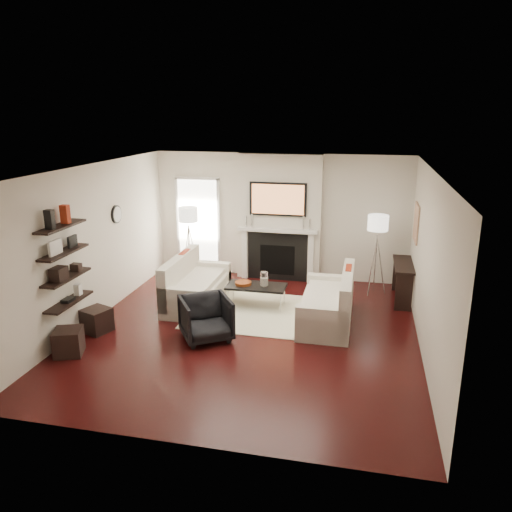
% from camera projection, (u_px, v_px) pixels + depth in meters
% --- Properties ---
extents(room_envelope, '(6.00, 6.00, 6.00)m').
position_uv_depth(room_envelope, '(248.00, 254.00, 7.95)').
color(room_envelope, '#340B0B').
rests_on(room_envelope, ground).
extents(chimney_breast, '(1.80, 0.25, 2.70)m').
position_uv_depth(chimney_breast, '(279.00, 218.00, 10.65)').
color(chimney_breast, silver).
rests_on(chimney_breast, floor).
extents(fireplace_surround, '(1.30, 0.02, 1.04)m').
position_uv_depth(fireplace_surround, '(277.00, 257.00, 10.75)').
color(fireplace_surround, black).
rests_on(fireplace_surround, floor).
extents(firebox, '(0.75, 0.02, 0.65)m').
position_uv_depth(firebox, '(277.00, 260.00, 10.77)').
color(firebox, black).
rests_on(firebox, floor).
extents(mantel_pilaster_l, '(0.12, 0.08, 1.10)m').
position_uv_depth(mantel_pilaster_l, '(245.00, 254.00, 10.87)').
color(mantel_pilaster_l, white).
rests_on(mantel_pilaster_l, floor).
extents(mantel_pilaster_r, '(0.12, 0.08, 1.10)m').
position_uv_depth(mantel_pilaster_r, '(311.00, 258.00, 10.57)').
color(mantel_pilaster_r, white).
rests_on(mantel_pilaster_r, floor).
extents(mantel_shelf, '(1.70, 0.18, 0.07)m').
position_uv_depth(mantel_shelf, '(277.00, 230.00, 10.54)').
color(mantel_shelf, white).
rests_on(mantel_shelf, chimney_breast).
extents(tv_body, '(1.20, 0.06, 0.70)m').
position_uv_depth(tv_body, '(278.00, 199.00, 10.38)').
color(tv_body, black).
rests_on(tv_body, chimney_breast).
extents(tv_screen, '(1.10, 0.00, 0.62)m').
position_uv_depth(tv_screen, '(278.00, 199.00, 10.35)').
color(tv_screen, '#BF723F').
rests_on(tv_screen, tv_body).
extents(candlestick_l_tall, '(0.04, 0.04, 0.30)m').
position_uv_depth(candlestick_l_tall, '(252.00, 220.00, 10.61)').
color(candlestick_l_tall, silver).
rests_on(candlestick_l_tall, mantel_shelf).
extents(candlestick_l_short, '(0.04, 0.04, 0.24)m').
position_uv_depth(candlestick_l_short, '(246.00, 221.00, 10.64)').
color(candlestick_l_short, silver).
rests_on(candlestick_l_short, mantel_shelf).
extents(candlestick_r_tall, '(0.04, 0.04, 0.30)m').
position_uv_depth(candlestick_r_tall, '(304.00, 223.00, 10.38)').
color(candlestick_r_tall, silver).
rests_on(candlestick_r_tall, mantel_shelf).
extents(candlestick_r_short, '(0.04, 0.04, 0.24)m').
position_uv_depth(candlestick_r_short, '(310.00, 225.00, 10.36)').
color(candlestick_r_short, silver).
rests_on(candlestick_r_short, mantel_shelf).
extents(hallway_panel, '(0.90, 0.02, 2.10)m').
position_uv_depth(hallway_panel, '(199.00, 226.00, 11.21)').
color(hallway_panel, white).
rests_on(hallway_panel, floor).
extents(door_trim_l, '(0.06, 0.06, 2.16)m').
position_uv_depth(door_trim_l, '(178.00, 225.00, 11.29)').
color(door_trim_l, white).
rests_on(door_trim_l, floor).
extents(door_trim_r, '(0.06, 0.06, 2.16)m').
position_uv_depth(door_trim_r, '(219.00, 228.00, 11.09)').
color(door_trim_r, white).
rests_on(door_trim_r, floor).
extents(door_trim_top, '(1.02, 0.06, 0.06)m').
position_uv_depth(door_trim_top, '(197.00, 178.00, 10.89)').
color(door_trim_top, white).
rests_on(door_trim_top, wall_back).
extents(rug, '(2.60, 2.00, 0.01)m').
position_uv_depth(rug, '(262.00, 313.00, 9.11)').
color(rug, '#EFE9C4').
rests_on(rug, floor).
extents(loveseat_left_base, '(0.85, 1.80, 0.42)m').
position_uv_depth(loveseat_left_base, '(197.00, 293.00, 9.48)').
color(loveseat_left_base, beige).
rests_on(loveseat_left_base, floor).
extents(loveseat_left_back, '(0.18, 1.80, 0.80)m').
position_uv_depth(loveseat_left_back, '(180.00, 276.00, 9.46)').
color(loveseat_left_back, beige).
rests_on(loveseat_left_back, floor).
extents(loveseat_left_arm_n, '(0.85, 0.18, 0.60)m').
position_uv_depth(loveseat_left_arm_n, '(182.00, 305.00, 8.70)').
color(loveseat_left_arm_n, beige).
rests_on(loveseat_left_arm_n, floor).
extents(loveseat_left_arm_s, '(0.85, 0.18, 0.60)m').
position_uv_depth(loveseat_left_arm_s, '(210.00, 276.00, 10.21)').
color(loveseat_left_arm_s, beige).
rests_on(loveseat_left_arm_s, floor).
extents(loveseat_left_cushion, '(0.63, 1.44, 0.10)m').
position_uv_depth(loveseat_left_cushion, '(199.00, 281.00, 9.40)').
color(loveseat_left_cushion, beige).
rests_on(loveseat_left_cushion, loveseat_left_base).
extents(pillow_left_orange, '(0.10, 0.42, 0.42)m').
position_uv_depth(pillow_left_orange, '(185.00, 262.00, 9.69)').
color(pillow_left_orange, maroon).
rests_on(pillow_left_orange, loveseat_left_cushion).
extents(pillow_left_charcoal, '(0.10, 0.40, 0.40)m').
position_uv_depth(pillow_left_charcoal, '(174.00, 272.00, 9.13)').
color(pillow_left_charcoal, black).
rests_on(pillow_left_charcoal, loveseat_left_cushion).
extents(loveseat_right_base, '(0.85, 1.80, 0.42)m').
position_uv_depth(loveseat_right_base, '(326.00, 311.00, 8.65)').
color(loveseat_right_base, beige).
rests_on(loveseat_right_base, floor).
extents(loveseat_right_back, '(0.18, 1.80, 0.80)m').
position_uv_depth(loveseat_right_back, '(347.00, 296.00, 8.49)').
color(loveseat_right_back, beige).
rests_on(loveseat_right_back, floor).
extents(loveseat_right_arm_n, '(0.85, 0.18, 0.60)m').
position_uv_depth(loveseat_right_arm_n, '(322.00, 325.00, 7.86)').
color(loveseat_right_arm_n, beige).
rests_on(loveseat_right_arm_n, floor).
extents(loveseat_right_arm_s, '(0.85, 0.18, 0.60)m').
position_uv_depth(loveseat_right_arm_s, '(330.00, 290.00, 9.38)').
color(loveseat_right_arm_s, beige).
rests_on(loveseat_right_arm_s, floor).
extents(loveseat_right_cushion, '(0.63, 1.44, 0.10)m').
position_uv_depth(loveseat_right_cushion, '(324.00, 297.00, 8.59)').
color(loveseat_right_cushion, beige).
rests_on(loveseat_right_cushion, loveseat_right_base).
extents(pillow_right_orange, '(0.10, 0.42, 0.42)m').
position_uv_depth(pillow_right_orange, '(348.00, 279.00, 8.71)').
color(pillow_right_orange, maroon).
rests_on(pillow_right_orange, loveseat_right_cushion).
extents(pillow_right_charcoal, '(0.10, 0.40, 0.40)m').
position_uv_depth(pillow_right_charcoal, '(346.00, 291.00, 8.15)').
color(pillow_right_charcoal, black).
rests_on(pillow_right_charcoal, loveseat_right_cushion).
extents(coffee_table, '(1.10, 0.55, 0.04)m').
position_uv_depth(coffee_table, '(256.00, 286.00, 9.30)').
color(coffee_table, black).
rests_on(coffee_table, floor).
extents(coffee_leg_nw, '(0.02, 0.02, 0.38)m').
position_uv_depth(coffee_leg_nw, '(227.00, 299.00, 9.26)').
color(coffee_leg_nw, silver).
rests_on(coffee_leg_nw, floor).
extents(coffee_leg_ne, '(0.02, 0.02, 0.38)m').
position_uv_depth(coffee_leg_ne, '(280.00, 303.00, 9.05)').
color(coffee_leg_ne, silver).
rests_on(coffee_leg_ne, floor).
extents(coffee_leg_sw, '(0.02, 0.02, 0.38)m').
position_uv_depth(coffee_leg_sw, '(234.00, 291.00, 9.67)').
color(coffee_leg_sw, silver).
rests_on(coffee_leg_sw, floor).
extents(coffee_leg_se, '(0.02, 0.02, 0.38)m').
position_uv_depth(coffee_leg_se, '(284.00, 295.00, 9.47)').
color(coffee_leg_se, silver).
rests_on(coffee_leg_se, floor).
extents(hurricane_glass, '(0.15, 0.15, 0.26)m').
position_uv_depth(hurricane_glass, '(264.00, 279.00, 9.23)').
color(hurricane_glass, white).
rests_on(hurricane_glass, coffee_table).
extents(hurricane_candle, '(0.11, 0.11, 0.17)m').
position_uv_depth(hurricane_candle, '(264.00, 282.00, 9.25)').
color(hurricane_candle, white).
rests_on(hurricane_candle, coffee_table).
extents(copper_bowl, '(0.31, 0.31, 0.05)m').
position_uv_depth(copper_bowl, '(243.00, 283.00, 9.34)').
color(copper_bowl, '#A8481C').
rests_on(copper_bowl, coffee_table).
extents(armchair, '(1.01, 1.00, 0.77)m').
position_uv_depth(armchair, '(206.00, 316.00, 7.98)').
color(armchair, black).
rests_on(armchair, floor).
extents(lamp_left_post, '(0.02, 0.02, 1.20)m').
position_uv_depth(lamp_left_post, '(190.00, 253.00, 10.73)').
color(lamp_left_post, silver).
rests_on(lamp_left_post, floor).
extents(lamp_left_shade, '(0.40, 0.40, 0.30)m').
position_uv_depth(lamp_left_shade, '(188.00, 214.00, 10.50)').
color(lamp_left_shade, white).
rests_on(lamp_left_shade, lamp_left_post).
extents(lamp_left_leg_a, '(0.25, 0.02, 1.23)m').
position_uv_depth(lamp_left_leg_a, '(194.00, 253.00, 10.71)').
color(lamp_left_leg_a, silver).
rests_on(lamp_left_leg_a, floor).
extents(lamp_left_leg_b, '(0.14, 0.22, 1.23)m').
position_uv_depth(lamp_left_leg_b, '(189.00, 252.00, 10.84)').
color(lamp_left_leg_b, silver).
rests_on(lamp_left_leg_b, floor).
extents(lamp_left_leg_c, '(0.14, 0.22, 1.23)m').
position_uv_depth(lamp_left_leg_c, '(186.00, 254.00, 10.66)').
color(lamp_left_leg_c, silver).
rests_on(lamp_left_leg_c, floor).
extents(lamp_right_post, '(0.02, 0.02, 1.20)m').
position_uv_depth(lamp_right_post, '(375.00, 264.00, 9.95)').
color(lamp_right_post, silver).
rests_on(lamp_right_post, floor).
extents(lamp_right_shade, '(0.40, 0.40, 0.30)m').
position_uv_depth(lamp_right_shade, '(378.00, 223.00, 9.71)').
color(lamp_right_shade, white).
rests_on(lamp_right_shade, lamp_right_post).
extents(lamp_right_leg_a, '(0.25, 0.02, 1.23)m').
position_uv_depth(lamp_right_leg_a, '(381.00, 265.00, 9.93)').
color(lamp_right_leg_a, silver).
rests_on(lamp_right_leg_a, floor).
extents(lamp_right_leg_b, '(0.14, 0.22, 1.23)m').
position_uv_depth(lamp_right_leg_b, '(372.00, 263.00, 10.05)').
color(lamp_right_leg_b, silver).
rests_on(lamp_right_leg_b, floor).
extents(lamp_right_leg_c, '(0.14, 0.22, 1.23)m').
position_uv_depth(lamp_right_leg_c, '(372.00, 266.00, 9.87)').
color(lamp_right_leg_c, silver).
rests_on(lamp_right_leg_c, floor).
extents(console_top, '(0.35, 1.20, 0.04)m').
position_uv_depth(console_top, '(404.00, 264.00, 9.52)').
color(console_top, black).
rests_on(console_top, floor).
extents(console_leg_n, '(0.30, 0.04, 0.71)m').
position_uv_depth(console_leg_n, '(404.00, 293.00, 9.11)').
color(console_leg_n, black).
rests_on(console_leg_n, floor).
extents(console_leg_s, '(0.30, 0.04, 0.71)m').
position_uv_depth(console_leg_s, '(400.00, 274.00, 10.14)').
color(console_leg_s, black).
rests_on(console_leg_s, floor).
extents(wall_art, '(0.03, 0.70, 0.70)m').
position_uv_depth(wall_art, '(416.00, 223.00, 9.25)').
color(wall_art, tan).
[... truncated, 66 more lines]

